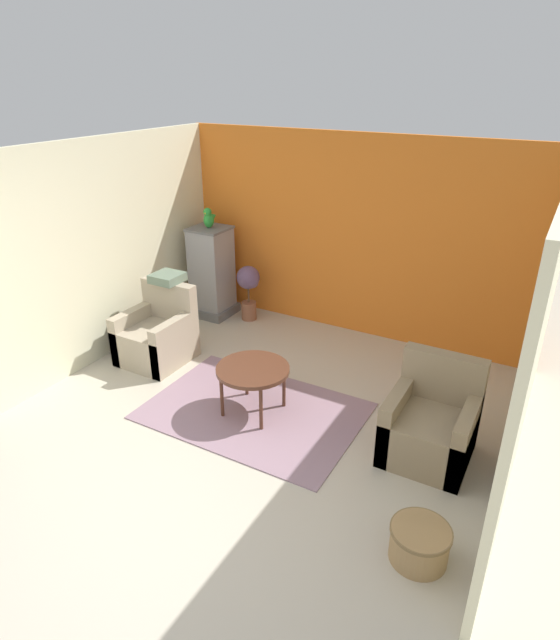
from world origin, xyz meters
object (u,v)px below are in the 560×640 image
object	(u,v)px
coffee_table	(253,372)
birdcage	(212,273)
armchair_left	(157,337)
armchair_right	(431,426)
wicker_basket	(419,543)
potted_plant	(248,285)
parrot	(209,218)

from	to	relation	value
coffee_table	birdcage	world-z (taller)	birdcage
coffee_table	armchair_left	world-z (taller)	armchair_left
armchair_right	wicker_basket	bearing A→B (deg)	-77.88
armchair_right	potted_plant	bearing A→B (deg)	150.56
birdcage	parrot	world-z (taller)	parrot
coffee_table	wicker_basket	size ratio (longest dim) A/B	1.69
armchair_right	potted_plant	world-z (taller)	armchair_right
birdcage	potted_plant	distance (m)	0.56
potted_plant	wicker_basket	bearing A→B (deg)	-41.54
wicker_basket	armchair_left	bearing A→B (deg)	159.09
armchair_left	birdcage	size ratio (longest dim) A/B	0.72
potted_plant	wicker_basket	size ratio (longest dim) A/B	1.80
wicker_basket	coffee_table	bearing A→B (deg)	153.84
coffee_table	armchair_left	size ratio (longest dim) A/B	0.81
armchair_left	armchair_right	xyz separation A→B (m)	(3.29, -0.18, 0.00)
parrot	armchair_right	bearing A→B (deg)	-24.45
birdcage	wicker_basket	size ratio (longest dim) A/B	2.90
armchair_left	parrot	distance (m)	1.79
potted_plant	wicker_basket	distance (m)	4.31
coffee_table	wicker_basket	world-z (taller)	coffee_table
parrot	wicker_basket	size ratio (longest dim) A/B	0.64
coffee_table	potted_plant	size ratio (longest dim) A/B	0.94
armchair_left	wicker_basket	world-z (taller)	armchair_left
parrot	potted_plant	bearing A→B (deg)	8.15
coffee_table	parrot	size ratio (longest dim) A/B	2.65
armchair_right	parrot	size ratio (longest dim) A/B	3.28
armchair_left	wicker_basket	xyz separation A→B (m)	(3.54, -1.35, -0.15)
coffee_table	birdcage	distance (m)	2.54
parrot	wicker_basket	world-z (taller)	parrot
potted_plant	parrot	bearing A→B (deg)	-171.85
coffee_table	wicker_basket	xyz separation A→B (m)	(1.97, -0.97, -0.32)
parrot	potted_plant	distance (m)	1.03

